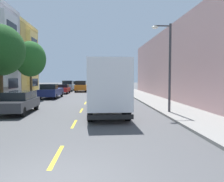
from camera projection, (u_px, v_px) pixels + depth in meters
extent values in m
plane|color=#4C4C4F|center=(90.00, 94.00, 35.00)|extent=(160.00, 160.00, 0.00)
cube|color=gray|center=(40.00, 94.00, 32.60)|extent=(3.20, 120.00, 0.14)
cube|color=gray|center=(138.00, 94.00, 33.41)|extent=(3.20, 120.00, 0.14)
cube|color=yellow|center=(57.00, 156.00, 7.10)|extent=(0.14, 2.20, 0.01)
cube|color=yellow|center=(74.00, 124.00, 12.08)|extent=(0.14, 2.20, 0.01)
cube|color=yellow|center=(81.00, 110.00, 17.06)|extent=(0.14, 2.20, 0.01)
cube|color=yellow|center=(85.00, 103.00, 22.05)|extent=(0.14, 2.20, 0.01)
cube|color=yellow|center=(88.00, 98.00, 27.03)|extent=(0.14, 2.20, 0.01)
cube|color=yellow|center=(90.00, 95.00, 32.01)|extent=(0.14, 2.20, 0.01)
cube|color=yellow|center=(91.00, 93.00, 37.00)|extent=(0.14, 2.20, 0.01)
cube|color=yellow|center=(92.00, 91.00, 41.98)|extent=(0.14, 2.20, 0.01)
cube|color=yellow|center=(93.00, 90.00, 46.96)|extent=(0.14, 2.20, 0.01)
cube|color=yellow|center=(93.00, 88.00, 51.95)|extent=(0.14, 2.20, 0.01)
cube|color=silver|center=(4.00, 4.00, 24.61)|extent=(0.60, 8.37, 0.44)
cube|color=silver|center=(10.00, 50.00, 24.92)|extent=(0.55, 3.76, 7.94)
cube|color=#1E232D|center=(14.00, 83.00, 25.15)|extent=(0.04, 2.86, 1.10)
cube|color=#1E232D|center=(13.00, 56.00, 24.97)|extent=(0.04, 2.86, 1.10)
cube|color=#1E232D|center=(12.00, 27.00, 24.80)|extent=(0.04, 2.86, 1.10)
cube|color=#F9D572|center=(28.00, 26.00, 33.16)|extent=(0.60, 8.37, 0.44)
cube|color=#F9D572|center=(33.00, 58.00, 33.47)|extent=(0.55, 3.76, 7.67)
cube|color=#1E232D|center=(35.00, 82.00, 33.69)|extent=(0.04, 2.86, 1.10)
cube|color=#1E232D|center=(35.00, 62.00, 33.52)|extent=(0.04, 2.86, 1.10)
cube|color=#1E232D|center=(34.00, 42.00, 33.35)|extent=(0.04, 2.86, 1.10)
cube|color=#CC9E9E|center=(209.00, 64.00, 25.58)|extent=(10.00, 36.00, 7.92)
cylinder|color=#47331E|center=(1.00, 88.00, 17.96)|extent=(0.30, 0.30, 2.98)
ellipsoid|color=#1E4C1E|center=(0.00, 50.00, 17.78)|extent=(3.80, 3.80, 4.01)
cylinder|color=#47331E|center=(31.00, 85.00, 25.77)|extent=(0.23, 0.23, 2.94)
ellipsoid|color=#235B23|center=(30.00, 59.00, 25.60)|extent=(3.45, 3.45, 3.98)
cylinder|color=#38383D|center=(170.00, 68.00, 15.32)|extent=(0.16, 0.16, 5.92)
cylinder|color=#38383D|center=(162.00, 26.00, 15.12)|extent=(1.10, 0.10, 0.10)
ellipsoid|color=silver|center=(155.00, 27.00, 15.10)|extent=(0.44, 0.28, 0.20)
cube|color=white|center=(107.00, 83.00, 14.52)|extent=(2.56, 6.11, 2.85)
cube|color=white|center=(104.00, 86.00, 18.69)|extent=(2.35, 1.96, 2.20)
cube|color=black|center=(103.00, 80.00, 19.56)|extent=(2.02, 0.13, 0.97)
cube|color=black|center=(110.00, 117.00, 11.68)|extent=(2.40, 0.22, 0.24)
cylinder|color=black|center=(117.00, 101.00, 18.90)|extent=(0.31, 0.97, 0.96)
cylinder|color=black|center=(91.00, 102.00, 18.73)|extent=(0.31, 0.97, 0.96)
cylinder|color=black|center=(127.00, 113.00, 12.88)|extent=(0.31, 0.97, 0.96)
cylinder|color=black|center=(90.00, 113.00, 12.71)|extent=(0.31, 0.97, 0.96)
cylinder|color=black|center=(125.00, 110.00, 13.98)|extent=(0.31, 0.97, 0.96)
cylinder|color=black|center=(90.00, 110.00, 13.80)|extent=(0.31, 0.97, 0.96)
cube|color=#333338|center=(18.00, 104.00, 15.62)|extent=(1.92, 4.74, 0.62)
cube|color=black|center=(20.00, 95.00, 15.96)|extent=(1.66, 2.85, 0.55)
cylinder|color=black|center=(23.00, 112.00, 14.11)|extent=(0.23, 0.66, 0.66)
cylinder|color=black|center=(15.00, 106.00, 17.16)|extent=(0.23, 0.66, 0.66)
cylinder|color=black|center=(36.00, 106.00, 17.29)|extent=(0.23, 0.66, 0.66)
cube|color=black|center=(74.00, 86.00, 49.79)|extent=(2.04, 5.32, 0.80)
cube|color=black|center=(73.00, 83.00, 48.58)|extent=(1.77, 1.60, 0.60)
cylinder|color=black|center=(68.00, 88.00, 47.96)|extent=(0.23, 0.66, 0.66)
cylinder|color=black|center=(77.00, 88.00, 48.07)|extent=(0.23, 0.66, 0.66)
cylinder|color=black|center=(70.00, 87.00, 51.55)|extent=(0.23, 0.66, 0.66)
cylinder|color=black|center=(78.00, 87.00, 51.66)|extent=(0.23, 0.66, 0.66)
cube|color=maroon|center=(77.00, 85.00, 56.53)|extent=(1.93, 4.55, 0.60)
cube|color=black|center=(77.00, 83.00, 56.72)|extent=(1.65, 2.21, 0.50)
cylinder|color=black|center=(73.00, 87.00, 54.99)|extent=(0.24, 0.67, 0.66)
cylinder|color=black|center=(79.00, 86.00, 55.04)|extent=(0.24, 0.67, 0.66)
cylinder|color=black|center=(75.00, 86.00, 58.05)|extent=(0.24, 0.67, 0.66)
cylinder|color=black|center=(81.00, 86.00, 58.09)|extent=(0.24, 0.67, 0.66)
cube|color=#195B60|center=(121.00, 90.00, 32.51)|extent=(1.87, 4.72, 0.62)
cube|color=black|center=(121.00, 86.00, 32.10)|extent=(1.63, 2.84, 0.55)
cylinder|color=black|center=(125.00, 92.00, 34.16)|extent=(0.23, 0.66, 0.66)
cylinder|color=black|center=(114.00, 92.00, 34.08)|extent=(0.23, 0.66, 0.66)
cylinder|color=black|center=(127.00, 93.00, 30.97)|extent=(0.23, 0.66, 0.66)
cylinder|color=black|center=(116.00, 93.00, 30.90)|extent=(0.23, 0.66, 0.66)
cube|color=navy|center=(51.00, 92.00, 27.45)|extent=(2.10, 5.34, 0.80)
cube|color=black|center=(49.00, 87.00, 26.25)|extent=(1.79, 1.62, 0.60)
cylinder|color=black|center=(40.00, 97.00, 25.64)|extent=(0.23, 0.66, 0.66)
cylinder|color=black|center=(56.00, 96.00, 25.71)|extent=(0.23, 0.66, 0.66)
cylinder|color=black|center=(48.00, 94.00, 29.24)|extent=(0.23, 0.66, 0.66)
cylinder|color=black|center=(62.00, 94.00, 29.31)|extent=(0.23, 0.66, 0.66)
cube|color=#AD1E1E|center=(63.00, 89.00, 35.30)|extent=(1.83, 4.51, 0.60)
cube|color=black|center=(63.00, 86.00, 35.49)|extent=(1.60, 2.17, 0.50)
cylinder|color=black|center=(56.00, 92.00, 33.74)|extent=(0.22, 0.66, 0.66)
cylinder|color=black|center=(67.00, 92.00, 33.84)|extent=(0.22, 0.66, 0.66)
cylinder|color=black|center=(60.00, 91.00, 36.79)|extent=(0.22, 0.66, 0.66)
cylinder|color=black|center=(69.00, 91.00, 36.89)|extent=(0.22, 0.66, 0.66)
cube|color=silver|center=(113.00, 86.00, 47.35)|extent=(1.76, 4.01, 0.62)
cube|color=black|center=(113.00, 84.00, 46.83)|extent=(1.54, 1.69, 0.55)
cylinder|color=black|center=(116.00, 88.00, 48.76)|extent=(0.22, 0.66, 0.66)
cylinder|color=black|center=(109.00, 88.00, 48.68)|extent=(0.22, 0.66, 0.66)
cylinder|color=black|center=(117.00, 88.00, 46.05)|extent=(0.22, 0.66, 0.66)
cylinder|color=black|center=(110.00, 88.00, 45.97)|extent=(0.22, 0.66, 0.66)
cube|color=#194C28|center=(112.00, 85.00, 53.10)|extent=(1.96, 4.80, 0.90)
cube|color=black|center=(112.00, 81.00, 53.05)|extent=(1.72, 2.79, 0.70)
cylinder|color=black|center=(115.00, 87.00, 54.80)|extent=(0.22, 0.66, 0.66)
cylinder|color=black|center=(108.00, 87.00, 54.70)|extent=(0.22, 0.66, 0.66)
cylinder|color=black|center=(116.00, 87.00, 51.55)|extent=(0.22, 0.66, 0.66)
cylinder|color=black|center=(108.00, 87.00, 51.45)|extent=(0.22, 0.66, 0.66)
cube|color=#7A9EC6|center=(68.00, 87.00, 41.90)|extent=(2.02, 4.83, 0.90)
cube|color=black|center=(68.00, 82.00, 41.85)|extent=(1.75, 2.81, 0.70)
cylinder|color=black|center=(62.00, 90.00, 40.24)|extent=(0.23, 0.66, 0.66)
cylinder|color=black|center=(72.00, 90.00, 40.36)|extent=(0.23, 0.66, 0.66)
cylinder|color=black|center=(65.00, 89.00, 43.49)|extent=(0.23, 0.66, 0.66)
cylinder|color=black|center=(74.00, 89.00, 43.61)|extent=(0.23, 0.66, 0.66)
cube|color=orange|center=(81.00, 87.00, 39.84)|extent=(1.95, 4.80, 0.90)
cube|color=black|center=(81.00, 83.00, 39.79)|extent=(1.72, 2.78, 0.70)
cylinder|color=black|center=(75.00, 90.00, 38.19)|extent=(0.22, 0.66, 0.66)
cylinder|color=black|center=(86.00, 90.00, 38.29)|extent=(0.22, 0.66, 0.66)
cylinder|color=black|center=(77.00, 89.00, 41.44)|extent=(0.22, 0.66, 0.66)
cylinder|color=black|center=(87.00, 89.00, 41.54)|extent=(0.22, 0.66, 0.66)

